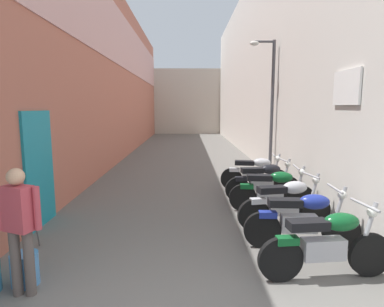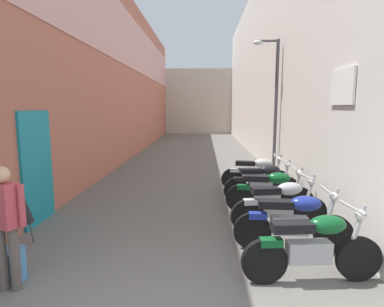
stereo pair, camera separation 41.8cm
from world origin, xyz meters
The scene contains 14 objects.
ground_plane centered at (0.00, 10.37, 0.00)m, with size 40.73×40.73×0.00m, color #66635E.
building_left centered at (-3.00, 12.33, 3.60)m, with size 0.45×24.73×7.12m.
building_right centered at (3.01, 12.36, 3.98)m, with size 0.45×24.73×7.95m.
building_far_end centered at (0.00, 25.73, 2.74)m, with size 8.62×2.00×5.49m, color beige.
motorcycle_nearest centered at (1.87, 1.38, 0.50)m, with size 1.85×0.58×1.04m.
motorcycle_second centered at (1.87, 2.30, 0.50)m, with size 1.85×0.58×1.04m.
motorcycle_third centered at (1.87, 3.17, 0.50)m, with size 1.84×0.58×1.04m.
motorcycle_fourth centered at (1.87, 4.10, 0.50)m, with size 1.85×0.58×1.04m.
motorcycle_fifth centered at (1.87, 4.94, 0.50)m, with size 1.85×0.58×1.04m.
motorcycle_sixth centered at (1.87, 5.92, 0.50)m, with size 1.84×0.58×1.04m.
pedestrian_by_doorway centered at (-1.96, 1.06, 0.92)m, with size 0.52×0.31×1.57m.
water_jug_beside_first centered at (-2.06, 1.29, 0.21)m, with size 0.34×0.34×0.42m, color #4C8CCC.
umbrella_leaning centered at (-2.41, 2.26, 0.68)m, with size 0.20×0.35×0.97m.
street_lamp centered at (2.56, 7.38, 2.53)m, with size 0.79×0.18×4.28m.
Camera 2 is at (0.45, -2.54, 2.26)m, focal length 29.69 mm.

